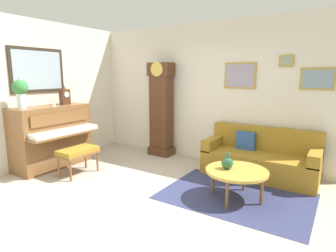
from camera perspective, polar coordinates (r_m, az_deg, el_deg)
ground_plane at (r=4.20m, az=-7.58°, el=-15.26°), size 6.40×6.00×0.10m
wall_left at (r=5.84m, az=-27.90°, el=5.79°), size 0.13×4.90×2.80m
wall_back at (r=5.82m, az=7.71°, el=6.84°), size 5.30×0.13×2.80m
area_rug at (r=4.34m, az=13.77°, el=-13.79°), size 2.10×1.50×0.01m
piano at (r=5.80m, az=-22.66°, el=-1.92°), size 0.87×1.44×1.19m
piano_bench at (r=5.21m, az=-18.05°, el=-5.18°), size 0.42×0.70×0.48m
grandfather_clock at (r=6.07m, az=-1.44°, el=2.92°), size 0.52×0.34×2.03m
couch at (r=5.18m, az=18.40°, el=-6.35°), size 1.90×0.80×0.84m
coffee_table at (r=4.11m, az=13.95°, el=-9.15°), size 0.88×0.88×0.44m
mantel_clock at (r=5.89m, az=-20.46°, el=5.86°), size 0.13×0.18×0.38m
flower_vase at (r=5.40m, az=-28.09°, el=6.44°), size 0.26×0.26×0.58m
teacup at (r=5.58m, az=-22.52°, el=3.97°), size 0.12×0.12×0.06m
green_jug at (r=4.09m, az=12.09°, el=-7.46°), size 0.17×0.17×0.24m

